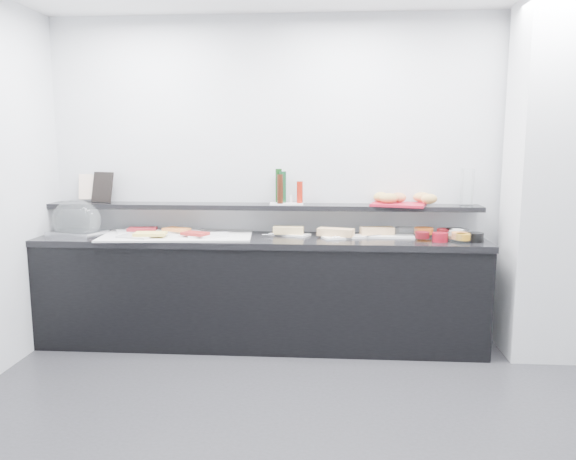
# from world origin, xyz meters

# --- Properties ---
(ground) EXTENTS (5.00, 5.00, 0.00)m
(ground) POSITION_xyz_m (0.00, 0.00, 0.00)
(ground) COLOR #2D2D30
(ground) RESTS_ON ground
(back_wall) EXTENTS (5.00, 0.02, 2.70)m
(back_wall) POSITION_xyz_m (0.00, 2.00, 1.35)
(back_wall) COLOR silver
(back_wall) RESTS_ON ground
(column) EXTENTS (0.50, 0.50, 2.70)m
(column) POSITION_xyz_m (1.50, 1.65, 1.35)
(column) COLOR silver
(column) RESTS_ON ground
(buffet_cabinet) EXTENTS (3.60, 0.60, 0.85)m
(buffet_cabinet) POSITION_xyz_m (-0.70, 1.70, 0.42)
(buffet_cabinet) COLOR black
(buffet_cabinet) RESTS_ON ground
(counter_top) EXTENTS (3.62, 0.62, 0.05)m
(counter_top) POSITION_xyz_m (-0.70, 1.70, 0.88)
(counter_top) COLOR black
(counter_top) RESTS_ON buffet_cabinet
(wall_shelf) EXTENTS (3.60, 0.25, 0.04)m
(wall_shelf) POSITION_xyz_m (-0.70, 1.88, 1.13)
(wall_shelf) COLOR black
(wall_shelf) RESTS_ON back_wall
(cloche_base) EXTENTS (0.48, 0.39, 0.04)m
(cloche_base) POSITION_xyz_m (-2.21, 1.67, 0.92)
(cloche_base) COLOR #AAACB1
(cloche_base) RESTS_ON counter_top
(cloche_dome) EXTENTS (0.48, 0.37, 0.34)m
(cloche_dome) POSITION_xyz_m (-2.22, 1.69, 1.03)
(cloche_dome) COLOR white
(cloche_dome) RESTS_ON cloche_base
(linen_runner) EXTENTS (1.25, 0.68, 0.01)m
(linen_runner) POSITION_xyz_m (-1.37, 1.68, 0.91)
(linen_runner) COLOR silver
(linen_runner) RESTS_ON counter_top
(platter_meat_a) EXTENTS (0.41, 0.35, 0.01)m
(platter_meat_a) POSITION_xyz_m (-1.76, 1.84, 0.92)
(platter_meat_a) COLOR silver
(platter_meat_a) RESTS_ON linen_runner
(food_meat_a) EXTENTS (0.25, 0.18, 0.02)m
(food_meat_a) POSITION_xyz_m (-1.70, 1.79, 0.94)
(food_meat_a) COLOR maroon
(food_meat_a) RESTS_ON platter_meat_a
(platter_salmon) EXTENTS (0.36, 0.28, 0.01)m
(platter_salmon) POSITION_xyz_m (-1.38, 1.85, 0.92)
(platter_salmon) COLOR silver
(platter_salmon) RESTS_ON linen_runner
(food_salmon) EXTENTS (0.24, 0.21, 0.02)m
(food_salmon) POSITION_xyz_m (-1.41, 1.80, 0.94)
(food_salmon) COLOR orange
(food_salmon) RESTS_ON platter_salmon
(platter_cheese) EXTENTS (0.31, 0.25, 0.01)m
(platter_cheese) POSITION_xyz_m (-1.66, 1.54, 0.92)
(platter_cheese) COLOR silver
(platter_cheese) RESTS_ON linen_runner
(food_cheese) EXTENTS (0.26, 0.18, 0.02)m
(food_cheese) POSITION_xyz_m (-1.55, 1.55, 0.94)
(food_cheese) COLOR #FEE162
(food_cheese) RESTS_ON platter_cheese
(platter_meat_b) EXTENTS (0.35, 0.27, 0.01)m
(platter_meat_b) POSITION_xyz_m (-1.10, 1.64, 0.92)
(platter_meat_b) COLOR white
(platter_meat_b) RESTS_ON linen_runner
(food_meat_b) EXTENTS (0.23, 0.20, 0.02)m
(food_meat_b) POSITION_xyz_m (-1.20, 1.59, 0.94)
(food_meat_b) COLOR maroon
(food_meat_b) RESTS_ON platter_meat_b
(sandwich_plate_left) EXTENTS (0.35, 0.25, 0.01)m
(sandwich_plate_left) POSITION_xyz_m (-0.46, 1.81, 0.91)
(sandwich_plate_left) COLOR white
(sandwich_plate_left) RESTS_ON counter_top
(sandwich_food_left) EXTENTS (0.25, 0.10, 0.06)m
(sandwich_food_left) POSITION_xyz_m (-0.47, 1.79, 0.94)
(sandwich_food_left) COLOR #E9C37A
(sandwich_food_left) RESTS_ON sandwich_plate_left
(tongs_left) EXTENTS (0.15, 0.08, 0.01)m
(tongs_left) POSITION_xyz_m (-0.61, 1.74, 0.92)
(tongs_left) COLOR silver
(tongs_left) RESTS_ON sandwich_plate_left
(sandwich_plate_mid) EXTENTS (0.37, 0.26, 0.01)m
(sandwich_plate_mid) POSITION_xyz_m (-0.02, 1.71, 0.91)
(sandwich_plate_mid) COLOR white
(sandwich_plate_mid) RESTS_ON counter_top
(sandwich_food_mid) EXTENTS (0.31, 0.19, 0.06)m
(sandwich_food_mid) POSITION_xyz_m (-0.08, 1.72, 0.94)
(sandwich_food_mid) COLOR tan
(sandwich_food_mid) RESTS_ON sandwich_plate_mid
(tongs_mid) EXTENTS (0.15, 0.08, 0.01)m
(tongs_mid) POSITION_xyz_m (-0.04, 1.66, 0.92)
(tongs_mid) COLOR silver
(tongs_mid) RESTS_ON sandwich_plate_mid
(sandwich_plate_right) EXTENTS (0.40, 0.19, 0.01)m
(sandwich_plate_right) POSITION_xyz_m (0.35, 1.78, 0.91)
(sandwich_plate_right) COLOR white
(sandwich_plate_right) RESTS_ON counter_top
(sandwich_food_right) EXTENTS (0.28, 0.15, 0.06)m
(sandwich_food_right) POSITION_xyz_m (0.25, 1.82, 0.94)
(sandwich_food_right) COLOR #E3B077
(sandwich_food_right) RESTS_ON sandwich_plate_right
(tongs_right) EXTENTS (0.14, 0.10, 0.01)m
(tongs_right) POSITION_xyz_m (0.23, 1.74, 0.92)
(tongs_right) COLOR #B5B7BD
(tongs_right) RESTS_ON sandwich_plate_right
(bowl_glass_fruit) EXTENTS (0.20, 0.20, 0.07)m
(bowl_glass_fruit) POSITION_xyz_m (0.49, 1.83, 0.94)
(bowl_glass_fruit) COLOR white
(bowl_glass_fruit) RESTS_ON counter_top
(fill_glass_fruit) EXTENTS (0.18, 0.18, 0.05)m
(fill_glass_fruit) POSITION_xyz_m (0.63, 1.83, 0.95)
(fill_glass_fruit) COLOR orange
(fill_glass_fruit) RESTS_ON bowl_glass_fruit
(bowl_black_jam) EXTENTS (0.16, 0.16, 0.07)m
(bowl_black_jam) POSITION_xyz_m (0.88, 1.83, 0.94)
(bowl_black_jam) COLOR black
(bowl_black_jam) RESTS_ON counter_top
(fill_black_jam) EXTENTS (0.15, 0.15, 0.05)m
(fill_black_jam) POSITION_xyz_m (0.79, 1.78, 0.95)
(fill_black_jam) COLOR #5D0D12
(fill_black_jam) RESTS_ON bowl_black_jam
(bowl_glass_cream) EXTENTS (0.20, 0.20, 0.07)m
(bowl_glass_cream) POSITION_xyz_m (0.90, 1.78, 0.94)
(bowl_glass_cream) COLOR white
(bowl_glass_cream) RESTS_ON counter_top
(fill_glass_cream) EXTENTS (0.16, 0.16, 0.05)m
(fill_glass_cream) POSITION_xyz_m (0.87, 1.77, 0.95)
(fill_glass_cream) COLOR white
(fill_glass_cream) RESTS_ON bowl_glass_cream
(bowl_red_jam) EXTENTS (0.15, 0.15, 0.07)m
(bowl_red_jam) POSITION_xyz_m (0.72, 1.58, 0.94)
(bowl_red_jam) COLOR maroon
(bowl_red_jam) RESTS_ON counter_top
(fill_red_jam) EXTENTS (0.12, 0.12, 0.05)m
(fill_red_jam) POSITION_xyz_m (0.59, 1.61, 0.95)
(fill_red_jam) COLOR #5C0D12
(fill_red_jam) RESTS_ON bowl_red_jam
(bowl_glass_salmon) EXTENTS (0.24, 0.24, 0.07)m
(bowl_glass_salmon) POSITION_xyz_m (0.86, 1.59, 0.94)
(bowl_glass_salmon) COLOR silver
(bowl_glass_salmon) RESTS_ON counter_top
(fill_glass_salmon) EXTENTS (0.16, 0.16, 0.05)m
(fill_glass_salmon) POSITION_xyz_m (0.87, 1.60, 0.95)
(fill_glass_salmon) COLOR orange
(fill_glass_salmon) RESTS_ON bowl_glass_salmon
(bowl_black_fruit) EXTENTS (0.14, 0.14, 0.07)m
(bowl_black_fruit) POSITION_xyz_m (0.99, 1.61, 0.94)
(bowl_black_fruit) COLOR black
(bowl_black_fruit) RESTS_ON counter_top
(fill_black_fruit) EXTENTS (0.13, 0.13, 0.05)m
(fill_black_fruit) POSITION_xyz_m (0.88, 1.55, 0.95)
(fill_black_fruit) COLOR #C6831B
(fill_black_fruit) RESTS_ON bowl_black_fruit
(framed_print) EXTENTS (0.22, 0.15, 0.26)m
(framed_print) POSITION_xyz_m (-2.08, 1.93, 1.28)
(framed_print) COLOR black
(framed_print) RESTS_ON wall_shelf
(print_art) EXTENTS (0.17, 0.07, 0.22)m
(print_art) POSITION_xyz_m (-2.22, 1.97, 1.28)
(print_art) COLOR beige
(print_art) RESTS_ON framed_print
(condiment_tray) EXTENTS (0.29, 0.19, 0.01)m
(condiment_tray) POSITION_xyz_m (-0.49, 1.87, 1.16)
(condiment_tray) COLOR white
(condiment_tray) RESTS_ON wall_shelf
(bottle_green_a) EXTENTS (0.07, 0.07, 0.26)m
(bottle_green_a) POSITION_xyz_m (-0.53, 1.91, 1.29)
(bottle_green_a) COLOR #0F391B
(bottle_green_a) RESTS_ON condiment_tray
(bottle_brown) EXTENTS (0.05, 0.05, 0.24)m
(bottle_brown) POSITION_xyz_m (-0.54, 1.82, 1.28)
(bottle_brown) COLOR #351509
(bottle_brown) RESTS_ON condiment_tray
(bottle_green_b) EXTENTS (0.07, 0.07, 0.28)m
(bottle_green_b) POSITION_xyz_m (-0.56, 1.93, 1.30)
(bottle_green_b) COLOR #0E330E
(bottle_green_b) RESTS_ON condiment_tray
(bottle_hot) EXTENTS (0.06, 0.06, 0.18)m
(bottle_hot) POSITION_xyz_m (-0.38, 1.88, 1.25)
(bottle_hot) COLOR #AB1B0C
(bottle_hot) RESTS_ON condiment_tray
(shaker_salt) EXTENTS (0.04, 0.04, 0.07)m
(shaker_salt) POSITION_xyz_m (-0.46, 1.91, 1.20)
(shaker_salt) COLOR white
(shaker_salt) RESTS_ON condiment_tray
(shaker_pepper) EXTENTS (0.04, 0.04, 0.07)m
(shaker_pepper) POSITION_xyz_m (-0.38, 1.87, 1.20)
(shaker_pepper) COLOR white
(shaker_pepper) RESTS_ON condiment_tray
(bread_tray) EXTENTS (0.49, 0.40, 0.02)m
(bread_tray) POSITION_xyz_m (0.43, 1.84, 1.16)
(bread_tray) COLOR #AA1227
(bread_tray) RESTS_ON wall_shelf
(bread_roll_nw) EXTENTS (0.14, 0.10, 0.08)m
(bread_roll_nw) POSITION_xyz_m (0.29, 1.95, 1.21)
(bread_roll_nw) COLOR #B78046
(bread_roll_nw) RESTS_ON bread_tray
(bread_roll_n) EXTENTS (0.14, 0.10, 0.08)m
(bread_roll_n) POSITION_xyz_m (0.29, 1.92, 1.21)
(bread_roll_n) COLOR tan
(bread_roll_n) RESTS_ON bread_tray
(bread_roll_ne) EXTENTS (0.16, 0.12, 0.08)m
(bread_roll_ne) POSITION_xyz_m (0.63, 1.94, 1.21)
(bread_roll_ne) COLOR tan
(bread_roll_ne) RESTS_ON bread_tray
(bread_roll_sw) EXTENTS (0.14, 0.10, 0.08)m
(bread_roll_sw) POSITION_xyz_m (0.35, 1.85, 1.21)
(bread_roll_sw) COLOR tan
(bread_roll_sw) RESTS_ON bread_tray
(bread_roll_s) EXTENTS (0.17, 0.13, 0.08)m
(bread_roll_s) POSITION_xyz_m (0.34, 1.83, 1.21)
(bread_roll_s) COLOR #B78F46
(bread_roll_s) RESTS_ON bread_tray
(bread_roll_se) EXTENTS (0.17, 0.14, 0.08)m
(bread_roll_se) POSITION_xyz_m (0.66, 1.80, 1.21)
(bread_roll_se) COLOR tan
(bread_roll_se) RESTS_ON bread_tray
(bread_roll_mide) EXTENTS (0.15, 0.13, 0.08)m
(bread_roll_mide) POSITION_xyz_m (0.43, 1.90, 1.21)
(bread_roll_mide) COLOR #BE7848
(bread_roll_mide) RESTS_ON bread_tray
(carafe) EXTENTS (0.12, 0.12, 0.30)m
(carafe) POSITION_xyz_m (0.98, 1.89, 1.30)
(carafe) COLOR white
(carafe) RESTS_ON wall_shelf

